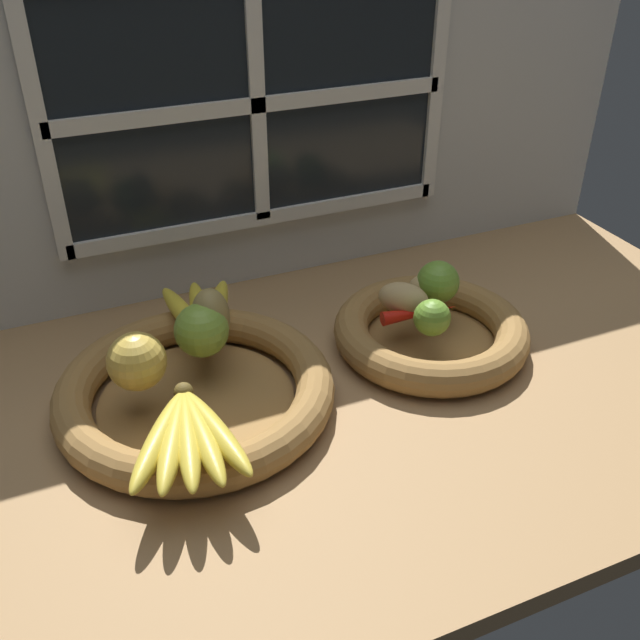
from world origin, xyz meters
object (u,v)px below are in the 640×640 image
(fruit_bowl_right, at_px, (431,332))
(potato_back, at_px, (430,288))
(fruit_bowl_left, at_px, (196,391))
(apple_golden_left, at_px, (137,361))
(apple_green_back, at_px, (202,330))
(lime_far, at_px, (438,282))
(pear_brown, at_px, (211,317))
(banana_bunch_front, at_px, (188,436))
(banana_bunch_back, at_px, (201,314))
(potato_oblong, at_px, (403,299))
(lime_near, at_px, (432,318))
(chili_pepper, at_px, (420,313))

(fruit_bowl_right, relative_size, potato_back, 4.42)
(fruit_bowl_left, bearing_deg, apple_golden_left, 176.18)
(apple_green_back, height_order, lime_far, apple_green_back)
(pear_brown, relative_size, banana_bunch_front, 0.46)
(apple_green_back, height_order, banana_bunch_front, apple_green_back)
(fruit_bowl_right, bearing_deg, banana_bunch_back, 159.14)
(potato_back, relative_size, potato_oblong, 0.87)
(lime_near, bearing_deg, pear_brown, 161.48)
(potato_back, bearing_deg, apple_green_back, -180.00)
(fruit_bowl_left, relative_size, potato_oblong, 4.91)
(banana_bunch_back, xyz_separation_m, potato_oblong, (0.29, -0.09, 0.01))
(apple_golden_left, relative_size, banana_bunch_back, 0.41)
(apple_golden_left, relative_size, potato_oblong, 1.00)
(banana_bunch_front, height_order, lime_near, lime_near)
(banana_bunch_back, bearing_deg, lime_near, -28.52)
(fruit_bowl_left, distance_m, potato_back, 0.39)
(apple_green_back, relative_size, apple_golden_left, 0.98)
(fruit_bowl_right, height_order, pear_brown, pear_brown)
(fruit_bowl_right, distance_m, apple_green_back, 0.35)
(pear_brown, distance_m, lime_near, 0.31)
(fruit_bowl_right, height_order, apple_golden_left, apple_golden_left)
(lime_near, distance_m, chili_pepper, 0.04)
(apple_green_back, height_order, potato_oblong, apple_green_back)
(fruit_bowl_right, distance_m, lime_near, 0.07)
(apple_green_back, height_order, chili_pepper, apple_green_back)
(apple_golden_left, relative_size, chili_pepper, 0.64)
(apple_green_back, height_order, pear_brown, pear_brown)
(banana_bunch_back, xyz_separation_m, potato_back, (0.34, -0.08, 0.01))
(potato_oblong, bearing_deg, lime_far, 9.25)
(potato_back, bearing_deg, lime_far, -27.26)
(pear_brown, relative_size, potato_oblong, 1.13)
(potato_back, bearing_deg, chili_pepper, -134.54)
(banana_bunch_back, relative_size, lime_far, 2.87)
(fruit_bowl_right, xyz_separation_m, potato_oblong, (-0.04, 0.03, 0.05))
(banana_bunch_front, bearing_deg, chili_pepper, 19.02)
(fruit_bowl_right, distance_m, lime_far, 0.08)
(apple_golden_left, bearing_deg, fruit_bowl_left, -3.82)
(fruit_bowl_right, height_order, potato_back, potato_back)
(banana_bunch_back, relative_size, chili_pepper, 1.59)
(banana_bunch_front, distance_m, lime_far, 0.47)
(potato_back, xyz_separation_m, lime_far, (0.01, -0.01, 0.01))
(lime_near, bearing_deg, chili_pepper, 83.43)
(banana_bunch_front, relative_size, potato_back, 2.83)
(lime_near, bearing_deg, apple_golden_left, 174.02)
(apple_golden_left, bearing_deg, potato_back, 4.88)
(apple_golden_left, height_order, potato_oblong, apple_golden_left)
(fruit_bowl_right, xyz_separation_m, lime_near, (-0.03, -0.04, 0.05))
(apple_green_back, xyz_separation_m, pear_brown, (0.02, 0.02, 0.01))
(fruit_bowl_right, relative_size, potato_oblong, 3.85)
(apple_golden_left, distance_m, potato_back, 0.46)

